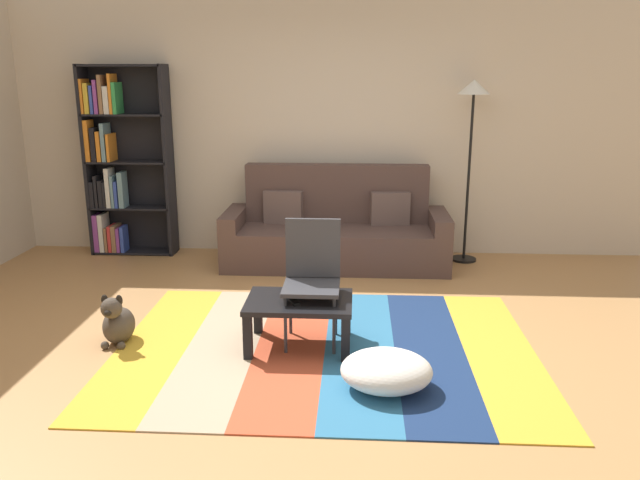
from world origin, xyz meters
The scene contains 11 objects.
ground_plane centered at (0.00, 0.00, 0.00)m, with size 14.00×14.00×0.00m, color #B27F4C.
back_wall centered at (0.00, 2.55, 1.35)m, with size 6.80×0.10×2.70m, color beige.
rug centered at (0.10, -0.08, 0.01)m, with size 2.97×2.27×0.01m.
couch centered at (0.11, 2.02, 0.34)m, with size 2.26×0.80×1.00m.
bookshelf centered at (-2.22, 2.30, 0.97)m, with size 0.90×0.28×2.01m.
coffee_table centered at (-0.08, -0.05, 0.30)m, with size 0.75×0.53×0.35m.
pouf centered at (0.51, -0.65, 0.13)m, with size 0.57×0.49×0.24m, color white.
dog centered at (-1.41, -0.06, 0.16)m, with size 0.22×0.35×0.40m.
standing_lamp centered at (1.45, 2.21, 1.55)m, with size 0.32×0.32×1.85m.
tv_remote centered at (-0.12, -0.11, 0.37)m, with size 0.04×0.15×0.02m, color black.
folding_chair centered at (0.00, 0.09, 0.53)m, with size 0.40×0.40×0.90m.
Camera 1 is at (0.31, -4.20, 1.92)m, focal length 35.09 mm.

